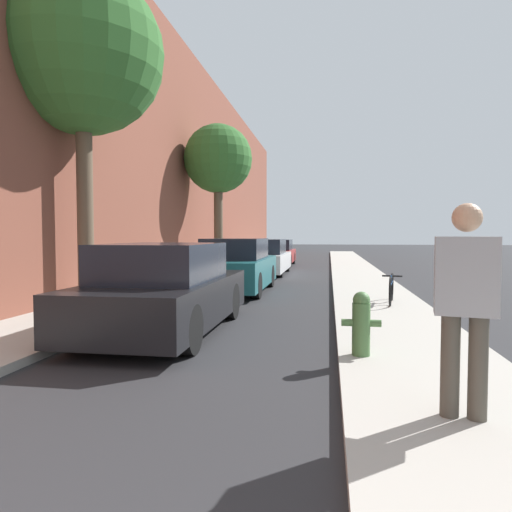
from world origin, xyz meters
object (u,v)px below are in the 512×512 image
at_px(street_tree_far, 218,160).
at_px(parked_car_black, 165,291).
at_px(pedestrian, 465,298).
at_px(parked_car_white, 263,258).
at_px(parked_car_teal, 237,267).
at_px(street_tree_near, 82,54).
at_px(parked_car_red, 277,253).
at_px(fire_hydrant, 361,323).
at_px(bicycle, 391,288).

bearing_deg(street_tree_far, parked_car_black, -80.97).
bearing_deg(pedestrian, parked_car_black, -30.60).
relative_size(parked_car_black, pedestrian, 2.45).
bearing_deg(pedestrian, parked_car_white, -65.31).
bearing_deg(parked_car_teal, street_tree_near, -125.66).
relative_size(parked_car_white, parked_car_red, 1.16).
distance_m(parked_car_red, fire_hydrant, 18.48).
distance_m(parked_car_teal, street_tree_near, 6.41).
xyz_separation_m(parked_car_white, street_tree_near, (-2.47, -9.46, 4.72)).
bearing_deg(street_tree_near, street_tree_far, 84.69).
bearing_deg(street_tree_near, pedestrian, -39.50).
bearing_deg(parked_car_white, parked_car_red, 90.66).
bearing_deg(fire_hydrant, parked_car_black, 155.43).
xyz_separation_m(fire_hydrant, pedestrian, (0.69, -1.85, 0.58)).
distance_m(parked_car_teal, pedestrian, 9.45).
height_order(parked_car_black, parked_car_red, parked_car_black).
height_order(parked_car_white, pedestrian, pedestrian).
relative_size(parked_car_teal, fire_hydrant, 5.40).
height_order(parked_car_black, street_tree_near, street_tree_near).
distance_m(fire_hydrant, bicycle, 4.62).
distance_m(street_tree_far, bicycle, 10.16).
distance_m(street_tree_near, pedestrian, 9.13).
bearing_deg(fire_hydrant, parked_car_red, 99.72).
relative_size(parked_car_teal, street_tree_near, 0.61).
distance_m(parked_car_teal, bicycle, 4.57).
relative_size(parked_car_black, bicycle, 2.82).
xyz_separation_m(parked_car_black, street_tree_near, (-2.46, 1.87, 4.69)).
xyz_separation_m(parked_car_white, fire_hydrant, (3.06, -12.74, -0.14)).
bearing_deg(parked_car_black, parked_car_teal, 88.97).
relative_size(parked_car_black, street_tree_near, 0.61).
bearing_deg(parked_car_teal, pedestrian, -67.16).
relative_size(parked_car_teal, parked_car_red, 1.06).
height_order(parked_car_red, pedestrian, pedestrian).
height_order(parked_car_black, bicycle, parked_car_black).
bearing_deg(street_tree_far, bicycle, -52.29).
bearing_deg(street_tree_near, parked_car_black, -37.29).
distance_m(street_tree_near, street_tree_far, 8.67).
bearing_deg(parked_car_black, parked_car_white, 89.95).
bearing_deg(parked_car_teal, fire_hydrant, -66.54).
distance_m(parked_car_teal, street_tree_far, 6.56).
relative_size(street_tree_near, bicycle, 4.60).
bearing_deg(bicycle, street_tree_near, -159.35).
bearing_deg(street_tree_far, parked_car_red, 75.76).
bearing_deg(pedestrian, fire_hydrant, -59.19).
height_order(parked_car_black, parked_car_teal, parked_car_teal).
distance_m(parked_car_red, street_tree_far, 7.62).
distance_m(parked_car_white, parked_car_red, 5.47).
distance_m(parked_car_teal, parked_car_white, 5.90).
xyz_separation_m(parked_car_teal, street_tree_near, (-2.56, -3.57, 4.68)).
xyz_separation_m(parked_car_teal, pedestrian, (3.66, -8.70, 0.39)).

